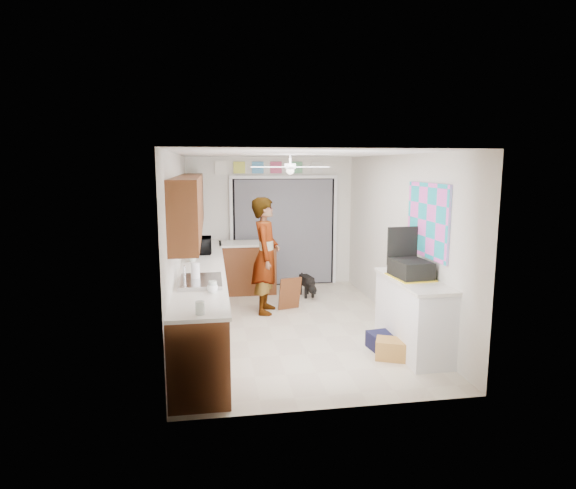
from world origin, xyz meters
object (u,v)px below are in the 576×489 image
suitcase (411,269)px  man (266,256)px  microwave (202,245)px  cup (212,289)px  soap_bottle (192,252)px  paper_towel_roll (195,272)px  dog (307,285)px  navy_crate (382,340)px  cardboard_box (392,349)px

suitcase → man: 2.47m
microwave → cup: size_ratio=3.94×
soap_bottle → paper_towel_roll: bearing=-86.3°
soap_bottle → cup: (0.28, -1.83, -0.09)m
paper_towel_roll → dog: (1.88, 2.45, -0.85)m
cup → navy_crate: (2.15, 0.39, -0.88)m
cup → navy_crate: 2.36m
soap_bottle → dog: 2.45m
cardboard_box → dog: bearing=99.2°
navy_crate → dog: (-0.48, 2.61, 0.10)m
soap_bottle → navy_crate: soap_bottle is taller
microwave → soap_bottle: (-0.12, -0.66, 0.01)m
microwave → cardboard_box: 3.49m
cup → dog: 3.53m
microwave → dog: (1.84, 0.52, -0.86)m
suitcase → man: size_ratio=0.29×
soap_bottle → cardboard_box: (2.44, -1.77, -0.96)m
cardboard_box → dog: dog is taller
microwave → paper_towel_roll: bearing=178.6°
man → soap_bottle: bearing=121.1°
cup → navy_crate: size_ratio=0.34×
cup → cardboard_box: 2.32m
man → microwave: bearing=87.2°
suitcase → dog: (-0.80, 2.68, -0.84)m
cup → man: man is taller
dog → microwave: bearing=-173.7°
paper_towel_roll → man: 1.95m
soap_bottle → dog: size_ratio=0.53×
cup → cardboard_box: (2.15, 0.05, -0.87)m
microwave → soap_bottle: 0.67m
cup → man: 2.35m
soap_bottle → paper_towel_roll: size_ratio=1.21×
cup → dog: (1.68, 3.01, -0.78)m
cup → paper_towel_roll: 0.59m
paper_towel_roll → cardboard_box: paper_towel_roll is taller
suitcase → cup: bearing=-177.0°
dog → soap_bottle: bearing=-158.6°
suitcase → dog: size_ratio=0.99×
paper_towel_roll → microwave: bearing=88.8°
suitcase → cardboard_box: size_ratio=1.39×
microwave → suitcase: size_ratio=0.88×
soap_bottle → paper_towel_roll: 1.28m
navy_crate → dog: size_ratio=0.65×
suitcase → navy_crate: (-0.32, 0.06, -0.95)m
soap_bottle → cup: soap_bottle is taller
cup → suitcase: 2.50m
cup → dog: size_ratio=0.22×
cardboard_box → navy_crate: cardboard_box is taller
cardboard_box → man: man is taller
suitcase → man: man is taller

